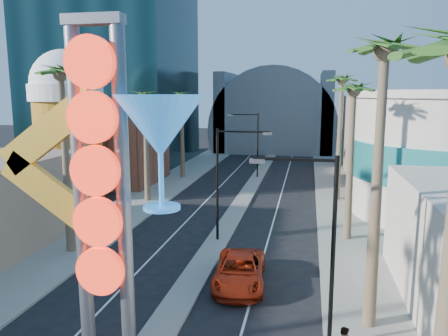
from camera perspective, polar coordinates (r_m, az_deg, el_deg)
sidewalk_west at (r=47.75m, az=-8.34°, el=-2.80°), size 5.00×100.00×0.15m
sidewalk_east at (r=45.26m, az=15.06°, el=-3.73°), size 5.00×100.00×0.15m
median at (r=48.44m, az=3.53°, el=-2.53°), size 1.60×84.00×0.15m
brick_filler_west at (r=52.28m, az=-14.10°, el=2.46°), size 10.00×10.00×8.00m
filler_east at (r=58.05m, az=20.83°, el=3.80°), size 10.00×20.00×10.00m
beer_mug at (r=45.35m, az=-19.74°, el=6.00°), size 7.00×7.00×14.50m
canopy at (r=81.40m, az=6.71°, el=5.40°), size 22.00×16.00×22.00m
neon_sign at (r=13.38m, az=-12.60°, el=-3.58°), size 6.53×2.60×12.55m
streetlight_0 at (r=29.98m, az=0.15°, el=-0.77°), size 3.79×0.25×8.00m
streetlight_1 at (r=53.64m, az=3.84°, el=3.85°), size 3.79×0.25×8.00m
streetlight_2 at (r=17.83m, az=12.61°, el=-8.48°), size 3.45×0.25×8.00m
palm_1 at (r=29.17m, az=-20.50°, el=10.08°), size 2.40×2.40×12.70m
palm_2 at (r=41.79m, az=-10.29°, el=8.39°), size 2.40×2.40×11.20m
palm_3 at (r=53.15m, az=-5.56°, el=8.74°), size 2.40×2.40×11.20m
palm_5 at (r=19.20m, az=20.14°, el=11.94°), size 2.40×2.40×13.20m
palm_6 at (r=31.09m, az=16.55°, el=8.58°), size 2.40×2.40×11.70m
palm_7 at (r=43.05m, az=15.11°, el=10.04°), size 2.40×2.40×12.70m
red_pickup at (r=24.39m, az=2.06°, el=-13.29°), size 3.11×5.96×1.60m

